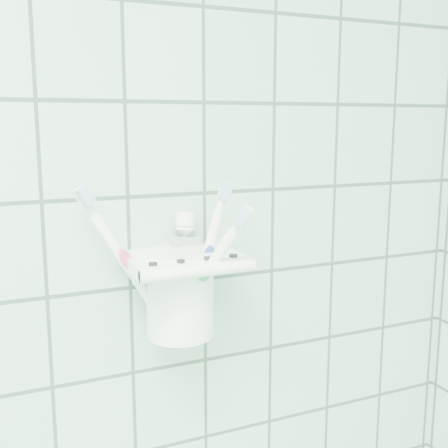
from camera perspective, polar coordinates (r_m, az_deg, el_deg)
name	(u,v)px	position (r m, az deg, el deg)	size (l,w,h in m)	color
holder_bracket	(183,262)	(0.67, -4.15, -3.84)	(0.13, 0.11, 0.04)	white
cup	(180,290)	(0.68, -4.49, -6.72)	(0.09, 0.09, 0.10)	white
toothbrush_pink	(168,248)	(0.66, -5.72, -2.41)	(0.10, 0.03, 0.20)	white
toothbrush_blue	(186,256)	(0.65, -3.87, -3.26)	(0.06, 0.02, 0.18)	white
toothbrush_orange	(169,252)	(0.66, -5.63, -2.87)	(0.07, 0.09, 0.18)	white
toothpaste_tube	(181,261)	(0.68, -4.37, -3.80)	(0.05, 0.04, 0.14)	silver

